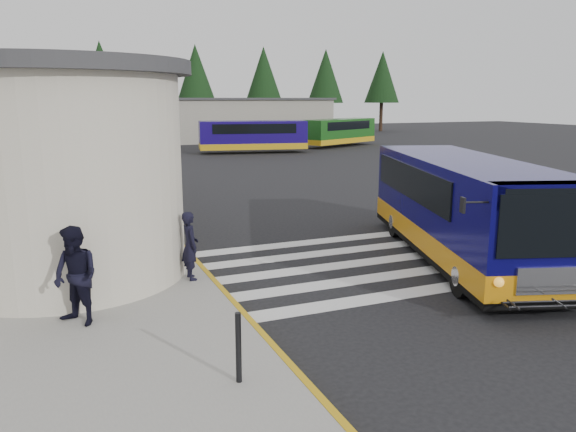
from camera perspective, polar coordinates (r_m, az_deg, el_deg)
name	(u,v)px	position (r m, az deg, el deg)	size (l,w,h in m)	color
ground	(349,255)	(15.29, 6.18, -3.94)	(140.00, 140.00, 0.00)	black
curb_strip	(170,233)	(17.63, -11.91, -1.74)	(0.12, 34.00, 0.16)	#C79712
crosswalk	(346,265)	(14.38, 5.96, -4.93)	(8.00, 5.35, 0.01)	silver
depot_building	(197,120)	(56.46, -9.28, 9.64)	(26.40, 8.40, 4.20)	gray
tree_line	(180,74)	(64.34, -10.88, 14.00)	(58.40, 4.40, 10.00)	black
transit_bus	(463,212)	(15.25, 17.33, 0.39)	(5.44, 9.55, 2.63)	#0A064C
pedestrian_a	(190,246)	(12.74, -9.92, -2.98)	(0.56, 0.37, 1.55)	black
pedestrian_b	(76,276)	(10.70, -20.75, -5.74)	(0.88, 0.68, 1.80)	black
bollard	(238,348)	(8.22, -5.05, -13.17)	(0.09, 0.09, 1.05)	black
far_bus_a	(253,135)	(43.77, -3.59, 8.21)	(8.49, 3.82, 2.12)	#150757
far_bus_b	(339,131)	(49.99, 5.21, 8.59)	(8.13, 5.47, 2.05)	#164B14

